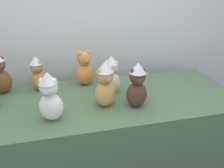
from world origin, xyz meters
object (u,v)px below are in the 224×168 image
object	(u,v)px
teddy_bear_caramel	(38,74)
teddy_bear_ginger	(85,69)
display_table	(112,137)
teddy_bear_cream	(111,75)
teddy_bear_snow	(50,97)
teddy_bear_honey	(105,85)
teddy_bear_cocoa	(137,86)

from	to	relation	value
teddy_bear_caramel	teddy_bear_ginger	distance (m)	0.39
display_table	teddy_bear_cream	distance (m)	0.56
teddy_bear_caramel	teddy_bear_snow	distance (m)	0.48
teddy_bear_caramel	teddy_bear_snow	xyz separation A→B (m)	(0.11, -0.46, 0.02)
teddy_bear_honey	display_table	bearing A→B (deg)	36.01
display_table	teddy_bear_snow	distance (m)	0.75
teddy_bear_snow	teddy_bear_ginger	distance (m)	0.56
teddy_bear_caramel	teddy_bear_honey	distance (m)	0.62
teddy_bear_snow	teddy_bear_honey	world-z (taller)	teddy_bear_honey
teddy_bear_snow	teddy_bear_honey	bearing A→B (deg)	29.42
teddy_bear_caramel	teddy_bear_honey	size ratio (longest dim) A/B	0.86
teddy_bear_honey	teddy_bear_cocoa	size ratio (longest dim) A/B	1.02
teddy_bear_caramel	teddy_bear_cream	xyz separation A→B (m)	(0.58, -0.18, 0.01)
teddy_bear_cocoa	teddy_bear_cream	size ratio (longest dim) A/B	1.08
teddy_bear_ginger	teddy_bear_cream	distance (m)	0.28
display_table	teddy_bear_ginger	bearing A→B (deg)	121.13
teddy_bear_snow	teddy_bear_cream	xyz separation A→B (m)	(0.47, 0.29, -0.01)
display_table	teddy_bear_cocoa	xyz separation A→B (m)	(0.15, -0.16, 0.56)
teddy_bear_cocoa	teddy_bear_cream	world-z (taller)	teddy_bear_cocoa
teddy_bear_cocoa	teddy_bear_ginger	bearing A→B (deg)	124.48
teddy_bear_caramel	teddy_bear_snow	bearing A→B (deg)	-47.03
teddy_bear_snow	teddy_bear_cream	bearing A→B (deg)	47.13
teddy_bear_snow	teddy_bear_ginger	size ratio (longest dim) A/B	1.11
display_table	teddy_bear_caramel	bearing A→B (deg)	154.35
teddy_bear_ginger	teddy_bear_honey	distance (m)	0.41
teddy_bear_cocoa	teddy_bear_honey	bearing A→B (deg)	163.96
teddy_bear_cocoa	display_table	bearing A→B (deg)	131.57
teddy_bear_honey	teddy_bear_cream	world-z (taller)	teddy_bear_honey
display_table	teddy_bear_cocoa	distance (m)	0.60
teddy_bear_snow	teddy_bear_cocoa	xyz separation A→B (m)	(0.60, 0.03, -0.00)
teddy_bear_caramel	teddy_bear_honey	bearing A→B (deg)	-7.63
teddy_bear_caramel	teddy_bear_snow	size ratio (longest dim) A/B	0.86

